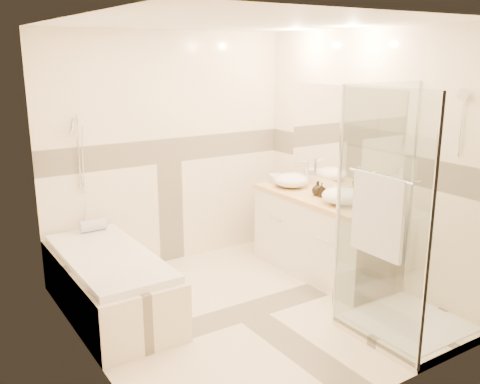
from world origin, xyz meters
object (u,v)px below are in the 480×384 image
bathtub (110,281)px  amenity_bottle_a (321,190)px  vessel_sink_near (291,180)px  amenity_bottle_b (318,188)px  shower_enclosure (396,276)px  vessel_sink_far (343,196)px  vanity (320,235)px

bathtub → amenity_bottle_a: size_ratio=11.76×
vessel_sink_near → amenity_bottle_b: bearing=-90.0°
bathtub → shower_enclosure: bearing=-41.1°
shower_enclosure → amenity_bottle_a: 1.34m
vessel_sink_far → amenity_bottle_a: vessel_sink_far is taller
vessel_sink_far → amenity_bottle_b: 0.36m
vessel_sink_far → amenity_bottle_b: size_ratio=2.65×
vessel_sink_near → amenity_bottle_b: size_ratio=2.52×
vanity → amenity_bottle_a: bearing=-133.1°
vanity → vessel_sink_far: 0.60m
vessel_sink_near → amenity_bottle_a: vessel_sink_near is taller
vessel_sink_near → shower_enclosure: bearing=-98.9°
shower_enclosure → amenity_bottle_a: size_ratio=14.11×
vanity → amenity_bottle_b: 0.50m
bathtub → vanity: 2.18m
shower_enclosure → vessel_sink_near: bearing=81.1°
vanity → shower_enclosure: 1.31m
vessel_sink_near → bathtub: bearing=-176.7°
vanity → amenity_bottle_b: amenity_bottle_b is taller
bathtub → vanity: (2.15, -0.35, 0.12)m
vessel_sink_far → amenity_bottle_a: 0.30m
vanity → amenity_bottle_a: amenity_bottle_a is taller
vanity → vessel_sink_far: bearing=-93.5°
vessel_sink_near → amenity_bottle_a: bearing=-90.0°
shower_enclosure → amenity_bottle_a: (0.27, 1.25, 0.42)m
vanity → vessel_sink_far: (-0.02, -0.33, 0.50)m
bathtub → vessel_sink_near: 2.22m
vessel_sink_far → vessel_sink_near: bearing=90.0°
vessel_sink_near → vessel_sink_far: (0.00, -0.80, 0.00)m
vanity → amenity_bottle_b: size_ratio=10.66×
bathtub → amenity_bottle_a: bearing=-9.9°
vessel_sink_near → vessel_sink_far: vessel_sink_far is taller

